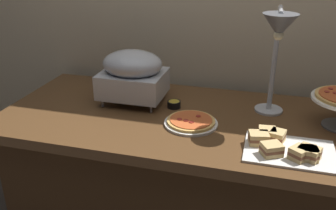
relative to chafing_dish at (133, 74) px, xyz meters
The scene contains 7 objects.
back_wall 0.59m from the chafing_dish, 49.17° to the left, with size 4.40×0.04×2.40m, color #C6B593.
buffet_table 0.64m from the chafing_dish, 17.81° to the right, with size 1.90×0.84×0.76m.
chafing_dish is the anchor object (origin of this frame).
heat_lamp 0.76m from the chafing_dish, ahead, with size 0.15×0.33×0.53m.
pizza_plate_front 0.43m from the chafing_dish, 28.21° to the right, with size 0.25×0.25×0.03m.
sandwich_platter 0.86m from the chafing_dish, 23.32° to the right, with size 0.36×0.26×0.06m.
sauce_cup_near 0.27m from the chafing_dish, ahead, with size 0.07×0.07×0.03m.
Camera 1 is at (0.33, -1.62, 1.55)m, focal length 39.49 mm.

